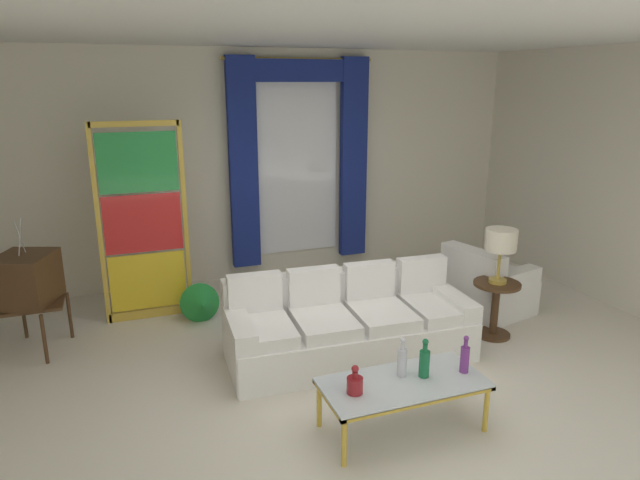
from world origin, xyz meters
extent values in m
plane|color=silver|center=(0.00, 0.00, 0.00)|extent=(16.00, 16.00, 0.00)
cube|color=silver|center=(0.00, 3.06, 1.50)|extent=(8.00, 0.12, 3.00)
cube|color=silver|center=(3.66, 0.60, 1.50)|extent=(0.12, 7.00, 3.00)
cube|color=white|center=(0.00, 0.80, 3.02)|extent=(8.00, 7.60, 0.04)
cube|color=white|center=(0.49, 2.98, 1.55)|extent=(1.10, 0.02, 2.50)
cylinder|color=gold|center=(0.49, 2.90, 2.86)|extent=(2.00, 0.04, 0.04)
cube|color=navy|center=(-0.28, 2.88, 1.55)|extent=(0.36, 0.12, 2.70)
cube|color=navy|center=(1.26, 2.88, 1.55)|extent=(0.36, 0.12, 2.70)
cube|color=navy|center=(0.49, 2.88, 2.72)|extent=(1.80, 0.10, 0.28)
cube|color=white|center=(0.14, 0.33, 0.19)|extent=(2.36, 1.02, 0.38)
cube|color=white|center=(0.16, 0.70, 0.39)|extent=(2.33, 0.32, 0.78)
cube|color=white|center=(1.21, 0.27, 0.28)|extent=(0.25, 0.86, 0.56)
cube|color=white|center=(-0.92, 0.39, 0.28)|extent=(0.25, 0.86, 0.56)
cube|color=white|center=(1.01, 0.23, 0.44)|extent=(0.57, 0.77, 0.12)
cube|color=white|center=(1.03, 0.55, 0.66)|extent=(0.52, 0.17, 0.40)
cube|color=white|center=(0.43, 0.26, 0.44)|extent=(0.57, 0.77, 0.12)
cube|color=white|center=(0.45, 0.58, 0.66)|extent=(0.52, 0.17, 0.40)
cube|color=white|center=(-0.15, 0.30, 0.44)|extent=(0.57, 0.77, 0.12)
cube|color=white|center=(-0.13, 0.61, 0.66)|extent=(0.52, 0.17, 0.40)
cube|color=white|center=(-0.73, 0.33, 0.44)|extent=(0.57, 0.77, 0.12)
cube|color=white|center=(-0.71, 0.65, 0.66)|extent=(0.52, 0.17, 0.40)
cube|color=silver|center=(0.06, -0.87, 0.40)|extent=(1.25, 0.58, 0.02)
cube|color=gold|center=(0.06, -0.60, 0.38)|extent=(1.25, 0.04, 0.03)
cube|color=gold|center=(0.06, -1.14, 0.38)|extent=(1.25, 0.04, 0.03)
cube|color=gold|center=(-0.55, -0.87, 0.38)|extent=(0.04, 0.58, 0.03)
cube|color=gold|center=(0.67, -0.87, 0.38)|extent=(0.04, 0.58, 0.03)
cylinder|color=gold|center=(-0.53, -0.62, 0.19)|extent=(0.04, 0.04, 0.38)
cylinder|color=gold|center=(0.65, -0.62, 0.19)|extent=(0.04, 0.04, 0.38)
cylinder|color=gold|center=(-0.53, -1.12, 0.19)|extent=(0.04, 0.04, 0.38)
cylinder|color=gold|center=(0.65, -1.12, 0.19)|extent=(0.04, 0.04, 0.38)
cylinder|color=#753384|center=(0.57, -0.91, 0.52)|extent=(0.07, 0.07, 0.21)
cylinder|color=#753384|center=(0.57, -0.91, 0.65)|extent=(0.03, 0.03, 0.06)
sphere|color=#753384|center=(0.57, -0.91, 0.70)|extent=(0.04, 0.04, 0.04)
cylinder|color=#196B3D|center=(0.24, -0.86, 0.52)|extent=(0.08, 0.08, 0.21)
cylinder|color=#196B3D|center=(0.24, -0.86, 0.65)|extent=(0.04, 0.04, 0.06)
sphere|color=#196B3D|center=(0.24, -0.86, 0.70)|extent=(0.05, 0.05, 0.05)
cylinder|color=maroon|center=(-0.35, -0.89, 0.47)|extent=(0.12, 0.12, 0.12)
cylinder|color=maroon|center=(-0.35, -0.89, 0.56)|extent=(0.04, 0.04, 0.05)
sphere|color=maroon|center=(-0.35, -0.89, 0.60)|extent=(0.05, 0.05, 0.05)
cylinder|color=silver|center=(0.09, -0.79, 0.52)|extent=(0.07, 0.07, 0.22)
cylinder|color=silver|center=(0.09, -0.79, 0.66)|extent=(0.03, 0.03, 0.06)
sphere|color=silver|center=(0.09, -0.79, 0.71)|extent=(0.04, 0.04, 0.04)
cube|color=#472D19|center=(-2.74, 1.57, 0.50)|extent=(0.62, 0.54, 0.03)
cylinder|color=#472D19|center=(-2.87, 1.92, 0.25)|extent=(0.04, 0.04, 0.50)
cylinder|color=#472D19|center=(-2.61, 1.23, 0.25)|extent=(0.04, 0.04, 0.50)
cylinder|color=#472D19|center=(-2.42, 1.75, 0.25)|extent=(0.04, 0.04, 0.50)
cube|color=#472D19|center=(-2.74, 1.57, 0.76)|extent=(0.64, 0.69, 0.48)
cube|color=black|center=(-2.96, 1.65, 0.78)|extent=(0.15, 0.37, 0.30)
cylinder|color=gold|center=(-2.99, 1.58, 0.59)|extent=(0.02, 0.04, 0.04)
cylinder|color=gold|center=(-2.93, 1.73, 0.59)|extent=(0.02, 0.04, 0.04)
cylinder|color=silver|center=(-2.74, 1.57, 1.18)|extent=(0.05, 0.13, 0.34)
cylinder|color=silver|center=(-2.74, 1.57, 1.18)|extent=(0.05, 0.13, 0.34)
cube|color=white|center=(2.12, 0.84, 0.20)|extent=(0.96, 0.96, 0.40)
cube|color=white|center=(2.12, 0.84, 0.45)|extent=(0.83, 0.83, 0.10)
cube|color=white|center=(1.81, 0.77, 0.40)|extent=(0.38, 0.82, 0.80)
cube|color=white|center=(2.05, 1.15, 0.29)|extent=(0.76, 0.34, 0.58)
cube|color=white|center=(2.19, 0.53, 0.29)|extent=(0.76, 0.34, 0.58)
cube|color=gold|center=(-2.05, 2.02, 1.10)|extent=(0.05, 0.05, 2.20)
cube|color=gold|center=(-1.15, 2.02, 1.10)|extent=(0.05, 0.05, 2.20)
cube|color=gold|center=(-1.60, 2.02, 2.17)|extent=(0.90, 0.05, 0.06)
cube|color=gold|center=(-1.60, 2.02, 0.05)|extent=(0.90, 0.05, 0.10)
cube|color=yellow|center=(-1.60, 2.02, 0.43)|extent=(0.82, 0.02, 0.64)
cube|color=red|center=(-1.60, 2.02, 1.10)|extent=(0.82, 0.02, 0.64)
cube|color=#238E3D|center=(-1.60, 2.02, 1.77)|extent=(0.82, 0.02, 0.64)
cylinder|color=beige|center=(-1.08, 1.78, 0.03)|extent=(0.16, 0.16, 0.06)
ellipsoid|color=#1C55A3|center=(-1.08, 1.78, 0.14)|extent=(0.18, 0.32, 0.20)
sphere|color=#1C55A3|center=(-1.08, 1.92, 0.25)|extent=(0.09, 0.09, 0.09)
cone|color=gold|center=(-1.08, 1.98, 0.25)|extent=(0.02, 0.04, 0.02)
cone|color=green|center=(-1.08, 1.60, 0.24)|extent=(0.44, 0.40, 0.50)
cylinder|color=#472D19|center=(1.76, 0.26, 0.58)|extent=(0.48, 0.48, 0.03)
cylinder|color=#472D19|center=(1.76, 0.26, 0.29)|extent=(0.08, 0.08, 0.55)
cylinder|color=#472D19|center=(1.76, 0.26, 0.01)|extent=(0.36, 0.36, 0.03)
cylinder|color=#B29338|center=(1.76, 0.26, 0.61)|extent=(0.18, 0.18, 0.04)
cylinder|color=#B29338|center=(1.76, 0.26, 0.81)|extent=(0.03, 0.03, 0.36)
cylinder|color=beige|center=(1.76, 0.26, 1.05)|extent=(0.32, 0.32, 0.22)
camera|label=1|loc=(-1.85, -4.21, 2.61)|focal=31.55mm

